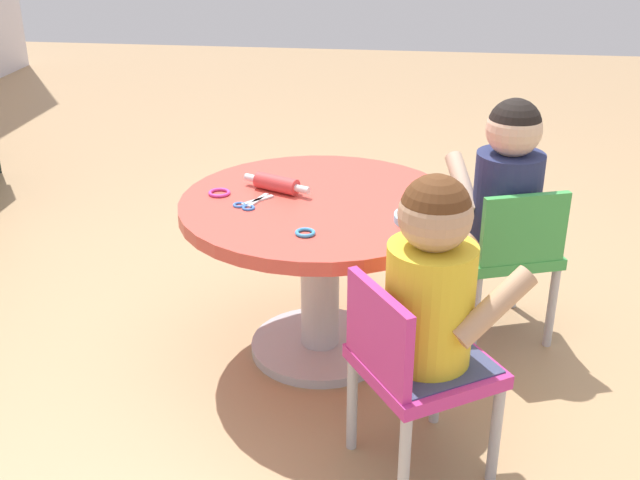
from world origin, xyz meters
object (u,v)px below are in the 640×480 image
(craft_table, at_px, (320,241))
(craft_scissors, at_px, (250,204))
(seated_child_right, at_px, (508,180))
(child_chair_right, at_px, (506,251))
(seated_child_left, at_px, (433,280))
(child_chair_left, at_px, (413,366))
(rolling_pin, at_px, (277,184))

(craft_table, bearing_deg, craft_scissors, 106.91)
(craft_table, xyz_separation_m, seated_child_right, (0.20, -0.56, 0.15))
(seated_child_right, bearing_deg, craft_table, 109.87)
(craft_scissors, bearing_deg, child_chair_right, -73.73)
(seated_child_left, bearing_deg, craft_scissors, 49.99)
(child_chair_left, xyz_separation_m, seated_child_right, (0.72, -0.27, 0.23))
(child_chair_left, bearing_deg, seated_child_right, -20.35)
(child_chair_right, distance_m, seated_child_right, 0.23)
(rolling_pin, bearing_deg, seated_child_right, -78.13)
(child_chair_right, height_order, rolling_pin, rolling_pin)
(child_chair_right, xyz_separation_m, craft_scissors, (-0.23, 0.77, 0.21))
(child_chair_left, xyz_separation_m, craft_scissors, (0.46, 0.49, 0.21))
(craft_table, relative_size, rolling_pin, 3.81)
(child_chair_right, relative_size, rolling_pin, 2.45)
(child_chair_left, relative_size, seated_child_left, 1.05)
(child_chair_right, bearing_deg, child_chair_left, 157.68)
(child_chair_left, distance_m, seated_child_left, 0.23)
(rolling_pin, xyz_separation_m, craft_scissors, (-0.12, 0.06, -0.02))
(seated_child_right, bearing_deg, craft_scissors, 109.11)
(child_chair_right, bearing_deg, rolling_pin, 98.72)
(child_chair_right, distance_m, rolling_pin, 0.76)
(craft_table, bearing_deg, seated_child_right, -70.13)
(craft_table, relative_size, craft_scissors, 5.90)
(child_chair_left, bearing_deg, rolling_pin, 36.82)
(rolling_pin, bearing_deg, craft_scissors, 153.28)
(craft_table, bearing_deg, seated_child_left, -146.86)
(child_chair_left, height_order, child_chair_right, same)
(rolling_pin, bearing_deg, craft_table, -111.79)
(child_chair_right, xyz_separation_m, seated_child_right, (0.04, 0.01, 0.23))
(craft_table, bearing_deg, child_chair_right, -73.96)
(craft_table, bearing_deg, rolling_pin, 68.21)
(seated_child_right, bearing_deg, child_chair_left, 159.65)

